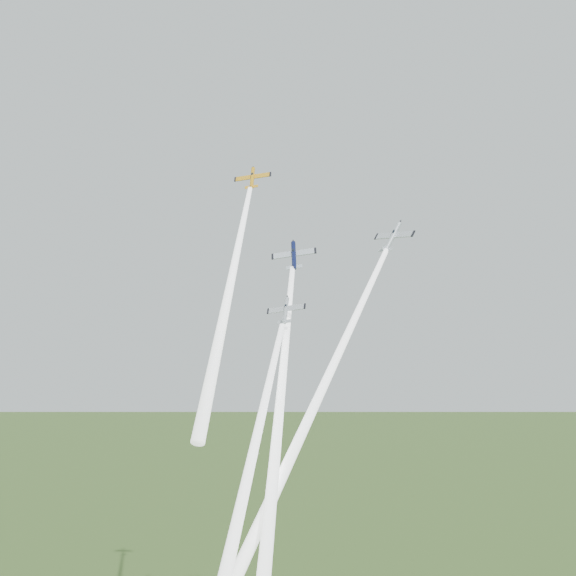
% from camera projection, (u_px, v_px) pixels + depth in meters
% --- Properties ---
extents(plane_yellow, '(9.86, 7.75, 7.89)m').
position_uv_depth(plane_yellow, '(252.00, 178.00, 149.91)').
color(plane_yellow, orange).
extents(smoke_trail_yellow, '(14.43, 34.32, 48.82)m').
position_uv_depth(smoke_trail_yellow, '(228.00, 297.00, 129.11)').
color(smoke_trail_yellow, white).
extents(plane_navy, '(10.92, 8.62, 8.72)m').
position_uv_depth(plane_navy, '(294.00, 255.00, 135.25)').
color(plane_navy, '#0D133B').
extents(smoke_trail_navy, '(18.76, 39.72, 57.98)m').
position_uv_depth(smoke_trail_navy, '(277.00, 435.00, 110.64)').
color(smoke_trail_navy, white).
extents(plane_silver_right, '(10.28, 8.03, 8.29)m').
position_uv_depth(plane_silver_right, '(393.00, 237.00, 131.54)').
color(plane_silver_right, '#B6BDC5').
extents(smoke_trail_silver_right, '(13.31, 43.04, 60.29)m').
position_uv_depth(smoke_trail_silver_right, '(306.00, 423.00, 112.55)').
color(smoke_trail_silver_right, white).
extents(plane_silver_low, '(8.42, 6.23, 7.03)m').
position_uv_depth(plane_silver_low, '(286.00, 310.00, 123.82)').
color(plane_silver_low, '#ACB3BB').
extents(smoke_trail_silver_low, '(9.97, 34.62, 47.79)m').
position_uv_depth(smoke_trail_silver_low, '(246.00, 482.00, 103.99)').
color(smoke_trail_silver_low, white).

